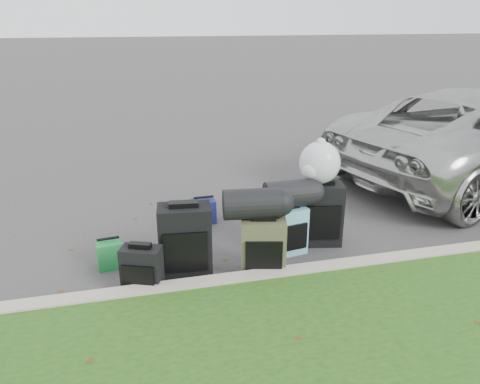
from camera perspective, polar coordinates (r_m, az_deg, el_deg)
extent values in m
plane|color=#383535|center=(5.59, 1.49, -5.90)|extent=(120.00, 120.00, 0.00)
cube|color=#9E937F|center=(4.72, 4.76, -10.34)|extent=(120.00, 0.18, 0.15)
cube|color=black|center=(4.61, -11.85, -9.28)|extent=(0.42, 0.33, 0.47)
cube|color=black|center=(4.77, -6.69, -5.96)|extent=(0.55, 0.37, 0.75)
cube|color=#393A23|center=(4.77, 2.85, -6.75)|extent=(0.50, 0.38, 0.61)
cube|color=teal|center=(5.23, 5.97, -4.71)|extent=(0.41, 0.28, 0.54)
cube|color=black|center=(5.47, 9.77, -2.66)|extent=(0.54, 0.39, 0.73)
cube|color=#1B7B35|center=(5.16, -15.60, -7.33)|extent=(0.28, 0.23, 0.29)
cube|color=navy|center=(6.04, -4.40, -2.31)|extent=(0.29, 0.23, 0.30)
cylinder|color=black|center=(4.61, 1.47, -1.44)|extent=(0.60, 0.37, 0.31)
cylinder|color=black|center=(5.12, 6.01, -0.21)|extent=(0.53, 0.30, 0.30)
sphere|color=silver|center=(5.31, 9.69, 3.53)|extent=(0.47, 0.47, 0.47)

